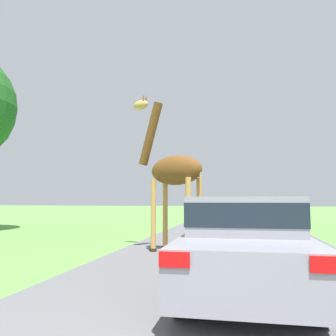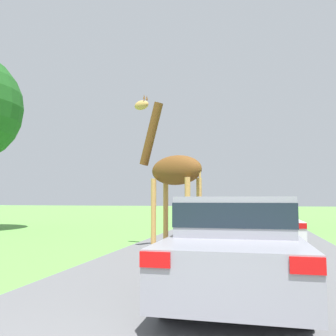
{
  "view_description": "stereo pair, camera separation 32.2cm",
  "coord_description": "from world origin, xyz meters",
  "px_view_note": "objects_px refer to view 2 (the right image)",
  "views": [
    {
      "loc": [
        0.27,
        -1.32,
        1.49
      ],
      "look_at": [
        -1.74,
        8.79,
        2.41
      ],
      "focal_mm": 38.0,
      "sensor_mm": 36.0,
      "label": 1
    },
    {
      "loc": [
        0.59,
        -1.25,
        1.49
      ],
      "look_at": [
        -1.74,
        8.79,
        2.41
      ],
      "focal_mm": 38.0,
      "sensor_mm": 36.0,
      "label": 2
    }
  ],
  "objects_px": {
    "car_queue_right": "(266,215)",
    "car_queue_left": "(262,210)",
    "giraffe_near_road": "(172,171)",
    "car_lead_maroon": "(236,242)",
    "car_far_ahead": "(266,222)"
  },
  "relations": [
    {
      "from": "car_far_ahead",
      "to": "giraffe_near_road",
      "type": "bearing_deg",
      "value": -141.56
    },
    {
      "from": "car_queue_left",
      "to": "car_far_ahead",
      "type": "height_order",
      "value": "car_far_ahead"
    },
    {
      "from": "giraffe_near_road",
      "to": "car_lead_maroon",
      "type": "distance_m",
      "value": 4.87
    },
    {
      "from": "car_queue_right",
      "to": "car_far_ahead",
      "type": "bearing_deg",
      "value": -92.44
    },
    {
      "from": "giraffe_near_road",
      "to": "car_far_ahead",
      "type": "distance_m",
      "value": 3.79
    },
    {
      "from": "car_lead_maroon",
      "to": "car_far_ahead",
      "type": "relative_size",
      "value": 1.08
    },
    {
      "from": "car_queue_right",
      "to": "car_far_ahead",
      "type": "xyz_separation_m",
      "value": [
        -0.3,
        -7.15,
        0.07
      ]
    },
    {
      "from": "car_lead_maroon",
      "to": "car_queue_right",
      "type": "distance_m",
      "value": 13.53
    },
    {
      "from": "car_queue_left",
      "to": "car_far_ahead",
      "type": "bearing_deg",
      "value": -91.29
    },
    {
      "from": "giraffe_near_road",
      "to": "car_queue_right",
      "type": "xyz_separation_m",
      "value": [
        3.01,
        9.3,
        -1.62
      ]
    },
    {
      "from": "car_queue_right",
      "to": "car_far_ahead",
      "type": "distance_m",
      "value": 7.16
    },
    {
      "from": "car_queue_right",
      "to": "giraffe_near_road",
      "type": "bearing_deg",
      "value": -107.95
    },
    {
      "from": "car_far_ahead",
      "to": "car_lead_maroon",
      "type": "bearing_deg",
      "value": -96.59
    },
    {
      "from": "car_lead_maroon",
      "to": "car_far_ahead",
      "type": "height_order",
      "value": "car_lead_maroon"
    },
    {
      "from": "car_queue_right",
      "to": "car_queue_left",
      "type": "xyz_separation_m",
      "value": [
        0.0,
        6.55,
        0.05
      ]
    }
  ]
}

